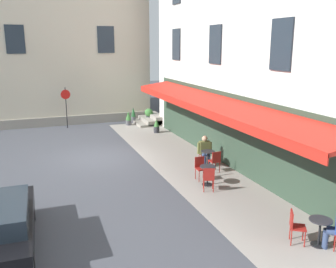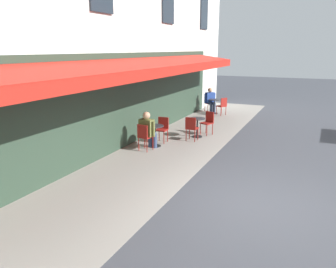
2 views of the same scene
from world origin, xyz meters
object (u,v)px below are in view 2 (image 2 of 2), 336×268
object	(u,v)px
cafe_chair_red_by_window	(191,127)
seated_patron_in_olive	(148,129)
cafe_chair_red_corner_right	(162,127)
cafe_chair_red_corner_left	(208,101)
cafe_table_mid_terrace	(197,125)
seated_companion_in_blue	(210,99)
cafe_chair_red_back_row	(144,135)
cafe_table_streetside	(155,133)
cafe_chair_red_near_door	(208,121)
cafe_table_near_entrance	(214,104)
cafe_chair_red_kerbside	(222,105)

from	to	relation	value
cafe_chair_red_by_window	seated_patron_in_olive	size ratio (longest dim) A/B	0.69
cafe_chair_red_corner_right	cafe_chair_red_corner_left	bearing A→B (deg)	-177.08
cafe_table_mid_terrace	seated_companion_in_blue	size ratio (longest dim) A/B	0.57
cafe_chair_red_by_window	cafe_chair_red_back_row	size ratio (longest dim) A/B	1.00
cafe_table_streetside	seated_companion_in_blue	size ratio (longest dim) A/B	0.57
cafe_chair_red_corner_left	cafe_chair_red_near_door	xyz separation A→B (m)	(4.82, 1.52, 0.00)
cafe_table_near_entrance	cafe_chair_red_corner_right	distance (m)	6.14
cafe_chair_red_corner_right	seated_patron_in_olive	size ratio (longest dim) A/B	0.69
cafe_chair_red_corner_left	cafe_table_mid_terrace	xyz separation A→B (m)	(5.40, 1.27, -0.06)
cafe_chair_red_near_door	seated_patron_in_olive	xyz separation A→B (m)	(2.80, -1.22, 0.15)
cafe_chair_red_corner_right	seated_companion_in_blue	xyz separation A→B (m)	(-6.42, -0.18, 0.15)
cafe_chair_red_back_row	cafe_chair_red_near_door	bearing A→B (deg)	157.40
seated_patron_in_olive	cafe_table_streetside	bearing A→B (deg)	171.71
cafe_table_streetside	seated_patron_in_olive	world-z (taller)	seated_patron_in_olive
seated_companion_in_blue	cafe_chair_red_back_row	bearing A→B (deg)	0.80
cafe_table_near_entrance	cafe_chair_red_corner_right	size ratio (longest dim) A/B	0.82
cafe_chair_red_near_door	cafe_table_near_entrance	bearing A→B (deg)	-166.44
cafe_chair_red_near_door	seated_companion_in_blue	world-z (taller)	seated_companion_in_blue
cafe_chair_red_near_door	cafe_table_streetside	xyz separation A→B (m)	(2.38, -1.16, -0.06)
cafe_chair_red_kerbside	cafe_table_mid_terrace	size ratio (longest dim) A/B	1.21
cafe_table_mid_terrace	cafe_table_streetside	bearing A→B (deg)	-26.94
cafe_chair_red_by_window	cafe_table_mid_terrace	bearing A→B (deg)	179.66
cafe_table_streetside	cafe_chair_red_corner_right	bearing A→B (deg)	-178.23
cafe_chair_red_corner_left	cafe_table_mid_terrace	size ratio (longest dim) A/B	1.21
cafe_chair_red_kerbside	cafe_table_streetside	world-z (taller)	cafe_chair_red_kerbside
cafe_chair_red_near_door	cafe_table_streetside	world-z (taller)	cafe_chair_red_near_door
cafe_chair_red_back_row	cafe_chair_red_by_window	bearing A→B (deg)	150.81
seated_companion_in_blue	seated_patron_in_olive	bearing A→B (deg)	1.06
cafe_table_near_entrance	cafe_chair_red_back_row	size ratio (longest dim) A/B	0.82
cafe_table_near_entrance	seated_companion_in_blue	bearing A→B (deg)	-133.44
cafe_chair_red_kerbside	cafe_chair_red_by_window	bearing A→B (deg)	2.98
cafe_table_streetside	seated_patron_in_olive	size ratio (longest dim) A/B	0.57
cafe_chair_red_by_window	cafe_table_near_entrance	bearing A→B (deg)	-171.79
cafe_chair_red_by_window	cafe_chair_red_corner_left	bearing A→B (deg)	-168.14
cafe_table_mid_terrace	cafe_chair_red_corner_right	xyz separation A→B (m)	(1.17, -0.94, 0.06)
cafe_chair_red_back_row	cafe_chair_red_corner_right	bearing A→B (deg)	176.74
cafe_chair_red_by_window	cafe_chair_red_corner_right	xyz separation A→B (m)	(0.54, -0.93, 0.00)
cafe_table_near_entrance	cafe_chair_red_near_door	size ratio (longest dim) A/B	0.82
cafe_chair_red_back_row	cafe_table_mid_terrace	bearing A→B (deg)	157.47
cafe_chair_red_by_window	cafe_chair_red_corner_right	size ratio (longest dim) A/B	1.00
cafe_chair_red_kerbside	cafe_chair_red_near_door	xyz separation A→B (m)	(4.04, 0.52, 0.00)
cafe_chair_red_near_door	cafe_table_mid_terrace	bearing A→B (deg)	-22.90
cafe_chair_red_corner_left	cafe_chair_red_back_row	size ratio (longest dim) A/B	1.00
cafe_chair_red_corner_left	cafe_chair_red_by_window	world-z (taller)	same
cafe_table_near_entrance	seated_companion_in_blue	distance (m)	0.47
cafe_chair_red_kerbside	cafe_chair_red_corner_right	xyz separation A→B (m)	(5.80, -0.66, 0.00)
cafe_table_near_entrance	seated_patron_in_olive	xyz separation A→B (m)	(7.18, -0.16, 0.21)
cafe_chair_red_kerbside	cafe_chair_red_by_window	world-z (taller)	same
cafe_table_mid_terrace	cafe_chair_red_by_window	xyz separation A→B (m)	(0.63, -0.00, 0.06)
cafe_chair_red_corner_left	cafe_chair_red_corner_right	distance (m)	6.58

